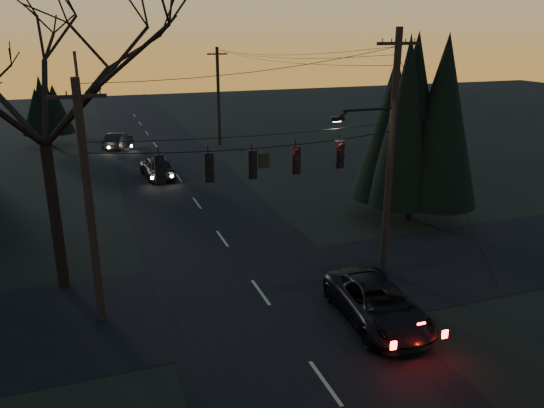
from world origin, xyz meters
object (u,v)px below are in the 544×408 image
object	(u,v)px
evergreen_right	(415,131)
sedan_oncoming_b	(118,140)
utility_pole_far_r	(220,145)
utility_pole_far_l	(84,137)
utility_pole_right	(382,272)
suv_near	(378,304)
sedan_oncoming_a	(157,167)
bare_tree_left	(37,82)
utility_pole_left	(102,319)

from	to	relation	value
evergreen_right	sedan_oncoming_b	distance (m)	28.14
utility_pole_far_r	utility_pole_far_l	size ratio (longest dim) A/B	1.06
utility_pole_right	suv_near	xyz separation A→B (m)	(-2.30, -3.46, 0.71)
utility_pole_right	evergreen_right	bearing A→B (deg)	48.20
utility_pole_right	sedan_oncoming_b	distance (m)	30.99
suv_near	sedan_oncoming_b	size ratio (longest dim) A/B	1.27
utility_pole_far_r	sedan_oncoming_b	xyz separation A→B (m)	(-8.70, 1.74, 0.67)
sedan_oncoming_a	sedan_oncoming_b	xyz separation A→B (m)	(-1.84, 11.06, -0.10)
utility_pole_far_r	suv_near	size ratio (longest dim) A/B	1.65
utility_pole_far_r	utility_pole_far_l	bearing A→B (deg)	145.18
bare_tree_left	utility_pole_right	bearing A→B (deg)	-14.05
evergreen_right	utility_pole_left	bearing A→B (deg)	-161.60
utility_pole_right	bare_tree_left	size ratio (longest dim) A/B	0.86
suv_near	utility_pole_far_l	bearing A→B (deg)	106.51
utility_pole_left	suv_near	bearing A→B (deg)	-20.60
utility_pole_left	bare_tree_left	xyz separation A→B (m)	(-1.31, 3.21, 8.10)
utility_pole_left	utility_pole_far_l	size ratio (longest dim) A/B	1.06
utility_pole_right	bare_tree_left	world-z (taller)	bare_tree_left
utility_pole_left	sedan_oncoming_b	bearing A→B (deg)	84.62
utility_pole_far_r	evergreen_right	xyz separation A→B (m)	(4.87, -22.56, 4.85)
utility_pole_far_l	suv_near	distance (m)	40.52
utility_pole_far_r	utility_pole_far_l	distance (m)	14.01
evergreen_right	sedan_oncoming_a	bearing A→B (deg)	131.53
utility_pole_far_r	suv_near	world-z (taller)	utility_pole_far_r
utility_pole_right	utility_pole_far_r	distance (m)	28.00
suv_near	sedan_oncoming_a	distance (m)	22.60
bare_tree_left	suv_near	size ratio (longest dim) A/B	2.25
utility_pole_left	sedan_oncoming_b	world-z (taller)	utility_pole_left
utility_pole_far_l	suv_near	world-z (taller)	utility_pole_far_l
utility_pole_right	sedan_oncoming_b	bearing A→B (deg)	106.31
utility_pole_left	sedan_oncoming_a	bearing A→B (deg)	76.04
utility_pole_far_r	utility_pole_right	bearing A→B (deg)	-90.00
suv_near	evergreen_right	bearing A→B (deg)	54.54
utility_pole_left	suv_near	distance (m)	9.85
utility_pole_far_l	sedan_oncoming_a	xyz separation A→B (m)	(4.64, -17.32, 0.77)
utility_pole_left	evergreen_right	bearing A→B (deg)	18.40
evergreen_right	utility_pole_far_r	bearing A→B (deg)	102.18
bare_tree_left	sedan_oncoming_b	world-z (taller)	bare_tree_left
utility_pole_far_r	bare_tree_left	size ratio (longest dim) A/B	0.73
utility_pole_right	sedan_oncoming_a	xyz separation A→B (m)	(-6.86, 18.68, 0.77)
utility_pole_left	evergreen_right	distance (m)	17.92
utility_pole_far_r	sedan_oncoming_b	world-z (taller)	utility_pole_far_r
utility_pole_left	evergreen_right	world-z (taller)	evergreen_right
utility_pole_far_l	sedan_oncoming_a	world-z (taller)	utility_pole_far_l
evergreen_right	bare_tree_left	bearing A→B (deg)	-172.79
utility_pole_left	bare_tree_left	world-z (taller)	bare_tree_left
evergreen_right	sedan_oncoming_b	size ratio (longest dim) A/B	2.10
bare_tree_left	suv_near	distance (m)	14.47
utility_pole_right	sedan_oncoming_b	world-z (taller)	utility_pole_right
utility_pole_right	utility_pole_far_r	world-z (taller)	utility_pole_right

